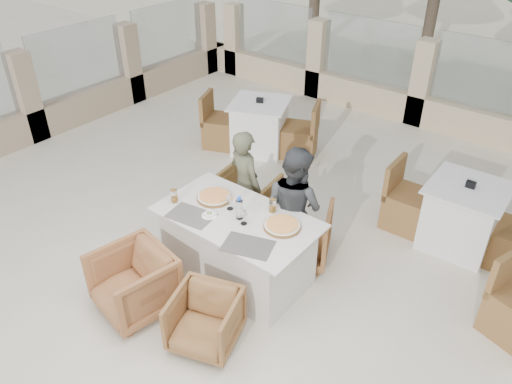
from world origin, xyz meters
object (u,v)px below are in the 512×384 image
Objects in this scene: wine_glass_centre at (230,201)px; diner_left at (245,184)px; bg_table_a at (260,127)px; bg_table_b at (462,217)px; wine_glass_near at (244,216)px; olive_dish at (209,214)px; water_bottle at (239,208)px; armchair_near_right at (205,320)px; armchair_far_left at (245,200)px; beer_glass_right at (273,205)px; dining_table at (238,247)px; pizza_right at (282,225)px; diner_right at (294,207)px; pizza_left at (214,197)px; armchair_near_left at (134,283)px; armchair_far_right at (299,232)px; beer_glass_left at (174,196)px.

diner_left is at bearing 116.27° from wine_glass_centre.
bg_table_b is at bearing -30.95° from bg_table_a.
bg_table_a is (-1.69, 2.43, -0.48)m from wine_glass_near.
olive_dish is 2.82m from bg_table_b.
water_bottle is 1.09m from armchair_near_right.
armchair_near_right is at bearing -116.37° from bg_table_b.
water_bottle is at bearing 119.43° from armchair_far_left.
beer_glass_right reaches higher than bg_table_a.
water_bottle is (0.04, -0.01, 0.51)m from dining_table.
pizza_right is 0.26× the size of diner_right.
pizza_left is 1.16m from armchair_near_left.
olive_dish is at bearing -162.45° from wine_glass_near.
olive_dish is at bearing 33.72° from armchair_far_right.
wine_glass_centre reaches higher than pizza_right.
armchair_far_right is at bearing 164.99° from armchair_far_left.
bg_table_b is at bearing 43.20° from beer_glass_left.
diner_right is (-0.17, 0.45, -0.10)m from pizza_right.
olive_dish is at bearing -132.68° from bg_table_b.
pizza_left is at bearing -138.88° from bg_table_b.
pizza_left reaches higher than armchair_near_right.
armchair_far_right is (0.26, 0.68, -0.58)m from water_bottle.
bg_table_a reaches higher than armchair_near_right.
bg_table_b is at bearing 50.08° from beer_glass_right.
beer_glass_left is (-0.70, -0.19, -0.05)m from water_bottle.
wine_glass_centre and wine_glass_near have the same top height.
armchair_near_left is (-0.49, -0.96, -0.07)m from dining_table.
pizza_right is at bearing 163.50° from diner_left.
diner_left is at bearing 150.49° from beer_glass_right.
wine_glass_near is 0.11× the size of bg_table_a.
armchair_far_left is 1.86m from armchair_near_right.
armchair_far_right is 0.42× the size of bg_table_a.
wine_glass_near reaches higher than beer_glass_right.
pizza_left is 0.22× the size of bg_table_b.
armchair_near_right is 0.43× the size of diner_right.
bg_table_b reaches higher than armchair_near_right.
diner_right reaches higher than armchair_near_right.
wine_glass_centre is at bearing 69.63° from olive_dish.
dining_table is at bearing -13.85° from pizza_left.
bg_table_a is (-1.86, 1.70, 0.07)m from armchair_far_right.
bg_table_a is at bearing 121.59° from wine_glass_centre.
wine_glass_centre is 0.26× the size of armchair_far_left.
armchair_near_right is at bearing -62.69° from wine_glass_centre.
pizza_right is 1.11m from armchair_near_right.
bg_table_a is 1.00× the size of bg_table_b.
olive_dish is at bearing -156.62° from pizza_right.
water_bottle is at bearing 71.91° from armchair_near_left.
armchair_near_left is at bearing 39.56° from armchair_far_right.
armchair_far_left is 0.43× the size of bg_table_b.
wine_glass_near reaches higher than bg_table_b.
dining_table is at bearing 137.76° from diner_left.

